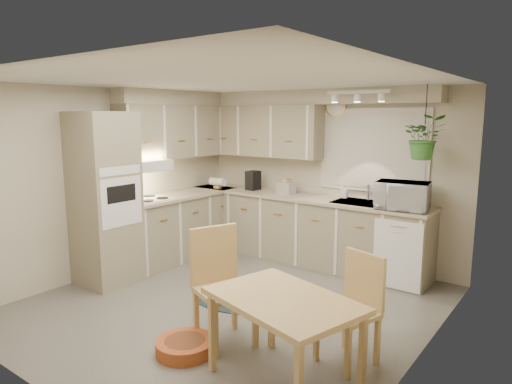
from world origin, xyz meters
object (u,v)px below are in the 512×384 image
(chair_left, at_px, (225,288))
(microwave, at_px, (402,193))
(braided_rug, at_px, (239,298))
(pet_bed, at_px, (185,346))
(dining_table, at_px, (283,342))
(chair_back, at_px, (348,310))

(chair_left, height_order, microwave, microwave)
(braided_rug, height_order, microwave, microwave)
(chair_left, xyz_separation_m, pet_bed, (-0.16, -0.36, -0.46))
(chair_left, bearing_deg, braided_rug, -125.47)
(dining_table, relative_size, pet_bed, 2.20)
(chair_left, xyz_separation_m, microwave, (0.75, 2.39, 0.62))
(chair_back, bearing_deg, microwave, -65.13)
(pet_bed, distance_m, microwave, 3.09)
(chair_back, bearing_deg, braided_rug, -1.36)
(dining_table, relative_size, braided_rug, 1.00)
(chair_left, bearing_deg, pet_bed, -2.16)
(braided_rug, height_order, pet_bed, pet_bed)
(pet_bed, bearing_deg, chair_left, 65.46)
(chair_back, height_order, pet_bed, chair_back)
(microwave, bearing_deg, dining_table, -98.38)
(dining_table, height_order, braided_rug, dining_table)
(braided_rug, bearing_deg, microwave, 49.54)
(chair_left, distance_m, braided_rug, 1.15)
(chair_left, distance_m, microwave, 2.58)
(dining_table, distance_m, microwave, 2.75)
(dining_table, relative_size, chair_back, 1.22)
(chair_left, relative_size, braided_rug, 0.93)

